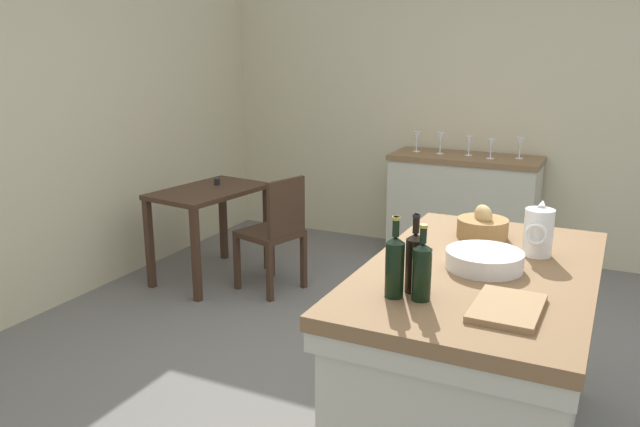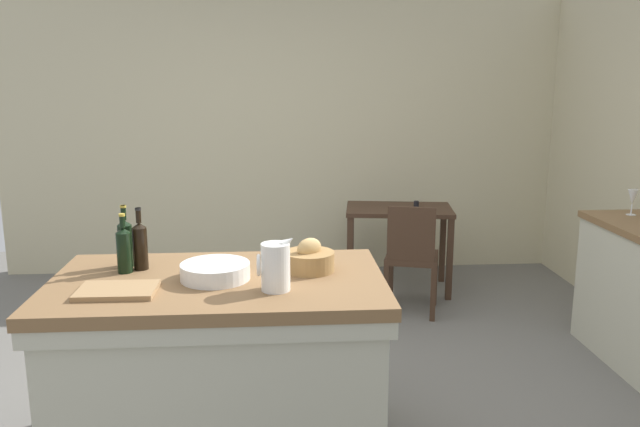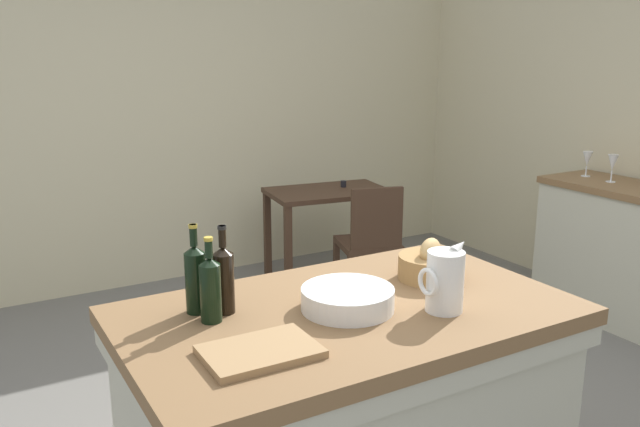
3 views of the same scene
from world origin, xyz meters
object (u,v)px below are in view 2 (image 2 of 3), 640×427
(wine_bottle_green, at_px, (124,249))
(pitcher, at_px, (275,266))
(wine_bottle_amber, at_px, (125,242))
(wine_bottle_dark, at_px, (140,245))
(cutting_board, at_px, (117,291))
(wash_bowl, at_px, (215,271))
(writing_desk, at_px, (399,221))
(wine_glass_far_right, at_px, (633,198))
(wooden_chair, at_px, (412,255))
(bread_basket, at_px, (309,259))
(island_table, at_px, (221,359))

(wine_bottle_green, bearing_deg, pitcher, -23.58)
(wine_bottle_amber, height_order, wine_bottle_green, wine_bottle_amber)
(wine_bottle_green, bearing_deg, wine_bottle_dark, 36.02)
(cutting_board, bearing_deg, pitcher, -0.68)
(pitcher, distance_m, wash_bowl, 0.34)
(writing_desk, relative_size, wine_glass_far_right, 5.56)
(wine_glass_far_right, bearing_deg, wooden_chair, 154.37)
(wooden_chair, relative_size, wash_bowl, 2.70)
(bread_basket, bearing_deg, writing_desk, 68.52)
(wine_bottle_amber, height_order, wine_glass_far_right, wine_bottle_amber)
(pitcher, bearing_deg, bread_basket, 59.28)
(wooden_chair, relative_size, wine_bottle_amber, 2.81)
(wooden_chair, distance_m, wash_bowl, 2.29)
(wash_bowl, bearing_deg, bread_basket, 12.94)
(wash_bowl, bearing_deg, pitcher, -32.18)
(island_table, bearing_deg, wine_bottle_dark, 155.53)
(wash_bowl, bearing_deg, wine_bottle_green, 162.50)
(island_table, distance_m, bread_basket, 0.65)
(wash_bowl, distance_m, wine_bottle_green, 0.48)
(wooden_chair, xyz_separation_m, cutting_board, (-1.76, -1.97, 0.43))
(wine_bottle_amber, relative_size, wine_glass_far_right, 1.81)
(wooden_chair, distance_m, bread_basket, 1.97)
(wooden_chair, height_order, wash_bowl, wash_bowl)
(wooden_chair, bearing_deg, island_table, -126.66)
(wine_bottle_dark, xyz_separation_m, wine_bottle_green, (-0.07, -0.05, -0.01))
(island_table, bearing_deg, writing_desk, 60.62)
(wine_glass_far_right, bearing_deg, wine_bottle_green, -162.23)
(wine_bottle_dark, distance_m, wine_glass_far_right, 3.22)
(wash_bowl, bearing_deg, wine_glass_far_right, 23.10)
(writing_desk, height_order, wooden_chair, wooden_chair)
(pitcher, bearing_deg, cutting_board, 179.32)
(wooden_chair, relative_size, wine_bottle_green, 3.01)
(wooden_chair, height_order, bread_basket, bread_basket)
(island_table, xyz_separation_m, cutting_board, (-0.43, -0.18, 0.43))
(writing_desk, bearing_deg, wine_bottle_green, -128.62)
(writing_desk, xyz_separation_m, wine_bottle_amber, (-1.82, -2.16, 0.41))
(pitcher, bearing_deg, wine_bottle_green, 156.42)
(wooden_chair, bearing_deg, wash_bowl, -126.67)
(wooden_chair, distance_m, wine_bottle_dark, 2.42)
(cutting_board, bearing_deg, wine_glass_far_right, 22.98)
(wooden_chair, bearing_deg, wine_bottle_amber, -139.22)
(wine_bottle_green, bearing_deg, wooden_chair, 42.81)
(island_table, height_order, wooden_chair, island_table)
(wash_bowl, xyz_separation_m, bread_basket, (0.45, 0.10, 0.02))
(island_table, relative_size, wooden_chair, 1.79)
(writing_desk, xyz_separation_m, wooden_chair, (-0.01, -0.60, -0.14))
(cutting_board, bearing_deg, wooden_chair, 48.27)
(pitcher, distance_m, cutting_board, 0.71)
(bread_basket, height_order, wine_bottle_green, wine_bottle_green)
(writing_desk, relative_size, wine_bottle_dark, 3.11)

